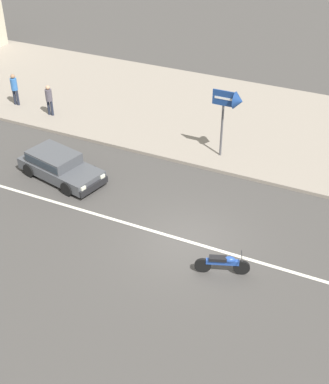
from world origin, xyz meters
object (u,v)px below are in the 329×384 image
at_px(motorcycle_0, 223,263).
at_px(pedestrian_near_clock, 49,98).
at_px(hatchback_dark_grey_2, 58,165).
at_px(arrow_signboard, 235,103).
at_px(pedestrian_mid_kerb, 14,87).

height_order(motorcycle_0, pedestrian_near_clock, pedestrian_near_clock).
distance_m(hatchback_dark_grey_2, motorcycle_0, 8.86).
bearing_deg(arrow_signboard, pedestrian_near_clock, 178.84).
bearing_deg(hatchback_dark_grey_2, pedestrian_mid_kerb, 141.26).
xyz_separation_m(motorcycle_0, pedestrian_near_clock, (-12.10, 7.33, 0.67)).
relative_size(arrow_signboard, pedestrian_mid_kerb, 1.86).
xyz_separation_m(hatchback_dark_grey_2, pedestrian_mid_kerb, (-6.06, 4.86, 0.56)).
relative_size(motorcycle_0, arrow_signboard, 0.56).
xyz_separation_m(pedestrian_near_clock, pedestrian_mid_kerb, (-2.39, 0.26, 0.06)).
height_order(hatchback_dark_grey_2, motorcycle_0, hatchback_dark_grey_2).
bearing_deg(motorcycle_0, pedestrian_near_clock, 148.81).
distance_m(arrow_signboard, pedestrian_near_clock, 10.03).
bearing_deg(arrow_signboard, hatchback_dark_grey_2, -144.70).
relative_size(hatchback_dark_grey_2, pedestrian_near_clock, 2.56).
bearing_deg(pedestrian_mid_kerb, motorcycle_0, -27.64).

